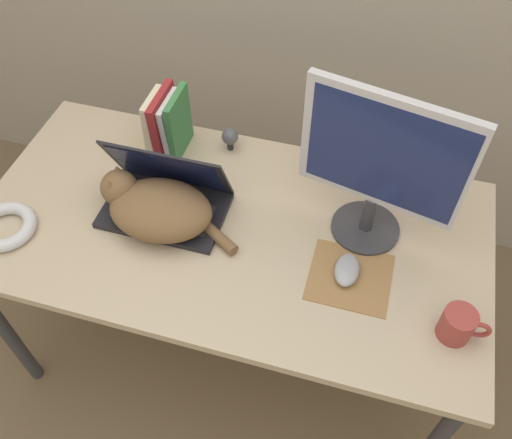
{
  "coord_description": "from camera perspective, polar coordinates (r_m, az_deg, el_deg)",
  "views": [
    {
      "loc": [
        0.33,
        -0.53,
        1.92
      ],
      "look_at": [
        0.09,
        0.34,
        0.83
      ],
      "focal_mm": 38.0,
      "sensor_mm": 36.0,
      "label": 1
    }
  ],
  "objects": [
    {
      "name": "webcam",
      "position": [
        1.71,
        -2.75,
        8.66
      ],
      "size": [
        0.05,
        0.05,
        0.08
      ],
      "color": "#232328",
      "rests_on": "desk"
    },
    {
      "name": "cable_coil",
      "position": [
        1.66,
        -24.93,
        -0.68
      ],
      "size": [
        0.17,
        0.17,
        0.04
      ],
      "color": "silver",
      "rests_on": "desk"
    },
    {
      "name": "mousepad",
      "position": [
        1.45,
        9.84,
        -5.98
      ],
      "size": [
        0.21,
        0.2,
        0.0
      ],
      "color": "olive",
      "rests_on": "desk"
    },
    {
      "name": "desk",
      "position": [
        1.59,
        -2.71,
        -2.19
      ],
      "size": [
        1.45,
        0.74,
        0.73
      ],
      "color": "tan",
      "rests_on": "ground_plane"
    },
    {
      "name": "cat",
      "position": [
        1.51,
        -10.48,
        1.28
      ],
      "size": [
        0.41,
        0.23,
        0.15
      ],
      "color": "brown",
      "rests_on": "desk"
    },
    {
      "name": "mug",
      "position": [
        1.39,
        20.52,
        -10.35
      ],
      "size": [
        0.12,
        0.08,
        0.09
      ],
      "color": "#993833",
      "rests_on": "desk"
    },
    {
      "name": "laptop",
      "position": [
        1.56,
        -9.46,
        2.29
      ],
      "size": [
        0.35,
        0.22,
        0.22
      ],
      "color": "black",
      "rests_on": "desk"
    },
    {
      "name": "computer_mouse",
      "position": [
        1.44,
        9.55,
        -5.25
      ],
      "size": [
        0.06,
        0.11,
        0.03
      ],
      "color": "#99999E",
      "rests_on": "mousepad"
    },
    {
      "name": "ground_plane",
      "position": [
        2.02,
        -5.42,
        -21.92
      ],
      "size": [
        12.0,
        12.0,
        0.0
      ],
      "primitive_type": "plane",
      "color": "brown"
    },
    {
      "name": "book_row",
      "position": [
        1.71,
        -9.35,
        9.98
      ],
      "size": [
        0.11,
        0.17,
        0.21
      ],
      "color": "beige",
      "rests_on": "desk"
    },
    {
      "name": "external_monitor",
      "position": [
        1.37,
        13.01,
        5.58
      ],
      "size": [
        0.42,
        0.19,
        0.46
      ],
      "color": "#333338",
      "rests_on": "desk"
    }
  ]
}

